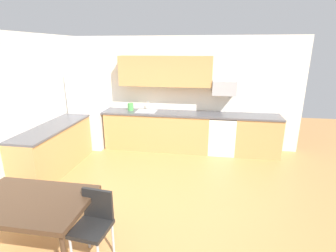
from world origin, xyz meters
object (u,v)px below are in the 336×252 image
at_px(refrigerator, 90,111).
at_px(microwave, 224,88).
at_px(dining_table, 29,204).
at_px(chair_near_table, 94,221).
at_px(kettle, 131,107).
at_px(oven_range, 221,134).

relative_size(refrigerator, microwave, 3.40).
bearing_deg(dining_table, chair_near_table, 4.49).
xyz_separation_m(refrigerator, chair_near_table, (1.68, -3.46, -0.41)).
xyz_separation_m(microwave, dining_table, (-2.35, -3.70, -0.87)).
bearing_deg(dining_table, kettle, 88.28).
bearing_deg(oven_range, microwave, 90.00).
relative_size(chair_near_table, kettle, 4.25).
bearing_deg(dining_table, refrigerator, 104.51).
bearing_deg(oven_range, dining_table, -123.08).
height_order(refrigerator, kettle, refrigerator).
bearing_deg(oven_range, kettle, 178.72).
bearing_deg(refrigerator, microwave, 3.16).
relative_size(microwave, chair_near_table, 0.64).
bearing_deg(kettle, refrigerator, -172.75).
relative_size(oven_range, kettle, 4.55).
distance_m(microwave, chair_near_table, 4.11).
height_order(dining_table, kettle, kettle).
xyz_separation_m(refrigerator, microwave, (3.26, 0.18, 0.63)).
relative_size(refrigerator, chair_near_table, 2.16).
bearing_deg(refrigerator, oven_range, 1.41).
relative_size(oven_range, dining_table, 0.65).
distance_m(dining_table, chair_near_table, 0.79).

